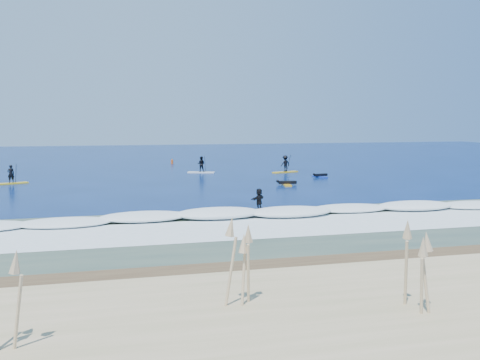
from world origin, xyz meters
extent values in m
plane|color=#031642|center=(0.00, 0.00, 0.00)|extent=(160.00, 160.00, 0.00)
cube|color=#483321|center=(0.00, -21.50, 0.00)|extent=(90.00, 5.00, 0.08)
cube|color=#324437|center=(0.00, -14.00, 0.01)|extent=(90.00, 13.00, 0.01)
cube|color=white|center=(0.00, -10.00, 0.00)|extent=(40.00, 6.00, 0.30)
cube|color=silver|center=(0.00, -13.00, 0.00)|extent=(34.00, 5.00, 0.02)
cube|color=yellow|center=(-16.50, 9.87, 0.04)|extent=(2.68, 1.58, 0.09)
imported|color=black|center=(-16.50, 9.87, 0.84)|extent=(0.65, 0.54, 1.51)
cylinder|color=black|center=(-16.14, 10.02, 0.79)|extent=(0.26, 0.58, 1.76)
cube|color=black|center=(-16.14, 10.02, -0.04)|extent=(0.10, 0.03, 0.26)
cube|color=white|center=(0.64, 15.36, 0.05)|extent=(2.79, 1.62, 0.09)
imported|color=black|center=(0.64, 15.36, 0.88)|extent=(0.93, 0.83, 1.57)
cylinder|color=black|center=(1.02, 15.21, 0.82)|extent=(0.26, 0.60, 1.83)
cube|color=black|center=(1.02, 15.21, -0.05)|extent=(0.11, 0.03, 0.27)
cube|color=yellow|center=(9.01, 13.52, 0.05)|extent=(2.95, 1.65, 0.10)
imported|color=black|center=(9.01, 13.52, 0.92)|extent=(1.21, 0.94, 1.66)
cylinder|color=black|center=(9.42, 13.67, 0.86)|extent=(0.26, 0.64, 1.93)
cube|color=black|center=(9.42, 13.67, -0.05)|extent=(0.12, 0.03, 0.29)
cube|color=gold|center=(5.55, 3.37, 0.05)|extent=(0.92, 2.19, 0.10)
cube|color=black|center=(5.65, 3.36, 0.22)|extent=(1.51, 0.63, 0.24)
sphere|color=black|center=(4.83, 3.50, 0.32)|extent=(0.24, 0.24, 0.24)
cube|color=#1737AF|center=(10.67, 8.45, 0.05)|extent=(0.89, 2.00, 0.09)
cube|color=black|center=(10.76, 8.47, 0.20)|extent=(1.38, 0.61, 0.22)
sphere|color=black|center=(10.02, 8.32, 0.29)|extent=(0.22, 0.22, 0.22)
cube|color=white|center=(-0.61, -9.46, 0.20)|extent=(1.75, 1.58, 0.10)
imported|color=black|center=(-0.61, -9.46, 0.87)|extent=(1.12, 1.02, 1.24)
cylinder|color=#DD5113|center=(-0.76, 27.53, 0.23)|extent=(0.28, 0.28, 0.45)
cone|color=#DD5113|center=(-0.76, 27.53, 0.56)|extent=(0.20, 0.20, 0.22)
camera|label=1|loc=(-9.08, -37.91, 5.27)|focal=40.00mm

